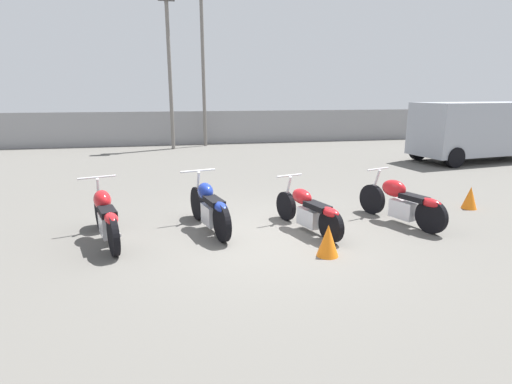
{
  "coord_description": "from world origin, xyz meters",
  "views": [
    {
      "loc": [
        -1.52,
        -6.53,
        2.48
      ],
      "look_at": [
        0.0,
        0.68,
        0.65
      ],
      "focal_mm": 28.0,
      "sensor_mm": 36.0,
      "label": 1
    }
  ],
  "objects_px": {
    "motorcycle_slot_2": "(309,210)",
    "parked_van": "(479,129)",
    "traffic_cone_near": "(470,198)",
    "light_pole_right": "(202,32)",
    "traffic_cone_far": "(328,240)",
    "motorcycle_slot_3": "(401,202)",
    "motorcycle_slot_0": "(106,216)",
    "light_pole_left": "(169,60)",
    "motorcycle_slot_1": "(209,207)"
  },
  "relations": [
    {
      "from": "motorcycle_slot_2",
      "to": "parked_van",
      "type": "height_order",
      "value": "parked_van"
    },
    {
      "from": "motorcycle_slot_2",
      "to": "traffic_cone_near",
      "type": "height_order",
      "value": "motorcycle_slot_2"
    },
    {
      "from": "light_pole_right",
      "to": "traffic_cone_far",
      "type": "relative_size",
      "value": 17.56
    },
    {
      "from": "motorcycle_slot_3",
      "to": "motorcycle_slot_0",
      "type": "bearing_deg",
      "value": 159.82
    },
    {
      "from": "motorcycle_slot_3",
      "to": "traffic_cone_near",
      "type": "relative_size",
      "value": 3.99
    },
    {
      "from": "light_pole_right",
      "to": "traffic_cone_far",
      "type": "xyz_separation_m",
      "value": [
        0.72,
        -13.97,
        -4.92
      ]
    },
    {
      "from": "motorcycle_slot_0",
      "to": "traffic_cone_near",
      "type": "bearing_deg",
      "value": -13.36
    },
    {
      "from": "light_pole_left",
      "to": "motorcycle_slot_2",
      "type": "relative_size",
      "value": 3.35
    },
    {
      "from": "light_pole_left",
      "to": "traffic_cone_far",
      "type": "bearing_deg",
      "value": -80.27
    },
    {
      "from": "light_pole_right",
      "to": "motorcycle_slot_2",
      "type": "distance_m",
      "value": 13.68
    },
    {
      "from": "light_pole_left",
      "to": "motorcycle_slot_2",
      "type": "distance_m",
      "value": 12.66
    },
    {
      "from": "motorcycle_slot_0",
      "to": "motorcycle_slot_1",
      "type": "bearing_deg",
      "value": -9.85
    },
    {
      "from": "parked_van",
      "to": "traffic_cone_near",
      "type": "bearing_deg",
      "value": 131.58
    },
    {
      "from": "light_pole_right",
      "to": "traffic_cone_far",
      "type": "height_order",
      "value": "light_pole_right"
    },
    {
      "from": "light_pole_right",
      "to": "motorcycle_slot_0",
      "type": "distance_m",
      "value": 13.73
    },
    {
      "from": "parked_van",
      "to": "traffic_cone_far",
      "type": "relative_size",
      "value": 10.24
    },
    {
      "from": "light_pole_right",
      "to": "traffic_cone_near",
      "type": "relative_size",
      "value": 18.14
    },
    {
      "from": "light_pole_right",
      "to": "motorcycle_slot_1",
      "type": "bearing_deg",
      "value": -94.47
    },
    {
      "from": "light_pole_left",
      "to": "light_pole_right",
      "type": "xyz_separation_m",
      "value": [
        1.53,
        0.85,
        1.28
      ]
    },
    {
      "from": "parked_van",
      "to": "motorcycle_slot_2",
      "type": "bearing_deg",
      "value": 117.81
    },
    {
      "from": "motorcycle_slot_0",
      "to": "parked_van",
      "type": "xyz_separation_m",
      "value": [
        12.34,
        6.06,
        0.75
      ]
    },
    {
      "from": "light_pole_right",
      "to": "parked_van",
      "type": "height_order",
      "value": "light_pole_right"
    },
    {
      "from": "motorcycle_slot_1",
      "to": "parked_van",
      "type": "bearing_deg",
      "value": 15.21
    },
    {
      "from": "light_pole_right",
      "to": "light_pole_left",
      "type": "bearing_deg",
      "value": -150.89
    },
    {
      "from": "light_pole_right",
      "to": "parked_van",
      "type": "distance_m",
      "value": 12.27
    },
    {
      "from": "motorcycle_slot_2",
      "to": "motorcycle_slot_1",
      "type": "bearing_deg",
      "value": 149.96
    },
    {
      "from": "motorcycle_slot_1",
      "to": "traffic_cone_far",
      "type": "bearing_deg",
      "value": -57.18
    },
    {
      "from": "parked_van",
      "to": "light_pole_left",
      "type": "bearing_deg",
      "value": 55.3
    },
    {
      "from": "parked_van",
      "to": "traffic_cone_near",
      "type": "distance_m",
      "value": 7.44
    },
    {
      "from": "traffic_cone_near",
      "to": "motorcycle_slot_0",
      "type": "bearing_deg",
      "value": -176.45
    },
    {
      "from": "traffic_cone_near",
      "to": "traffic_cone_far",
      "type": "relative_size",
      "value": 0.97
    },
    {
      "from": "motorcycle_slot_1",
      "to": "parked_van",
      "type": "relative_size",
      "value": 0.38
    },
    {
      "from": "traffic_cone_near",
      "to": "light_pole_right",
      "type": "bearing_deg",
      "value": 111.48
    },
    {
      "from": "motorcycle_slot_2",
      "to": "traffic_cone_near",
      "type": "xyz_separation_m",
      "value": [
        3.97,
        0.67,
        -0.15
      ]
    },
    {
      "from": "light_pole_right",
      "to": "motorcycle_slot_0",
      "type": "height_order",
      "value": "light_pole_right"
    },
    {
      "from": "parked_van",
      "to": "traffic_cone_near",
      "type": "xyz_separation_m",
      "value": [
        -4.82,
        -5.59,
        -0.95
      ]
    },
    {
      "from": "motorcycle_slot_3",
      "to": "traffic_cone_far",
      "type": "xyz_separation_m",
      "value": [
        -2.0,
        -1.25,
        -0.18
      ]
    },
    {
      "from": "light_pole_left",
      "to": "motorcycle_slot_3",
      "type": "bearing_deg",
      "value": -70.29
    },
    {
      "from": "parked_van",
      "to": "traffic_cone_near",
      "type": "height_order",
      "value": "parked_van"
    },
    {
      "from": "parked_van",
      "to": "traffic_cone_near",
      "type": "relative_size",
      "value": 10.57
    },
    {
      "from": "motorcycle_slot_3",
      "to": "motorcycle_slot_1",
      "type": "bearing_deg",
      "value": 155.74
    },
    {
      "from": "parked_van",
      "to": "motorcycle_slot_3",
      "type": "bearing_deg",
      "value": 124.35
    },
    {
      "from": "motorcycle_slot_2",
      "to": "traffic_cone_near",
      "type": "bearing_deg",
      "value": -7.18
    },
    {
      "from": "motorcycle_slot_1",
      "to": "light_pole_right",
      "type": "bearing_deg",
      "value": 71.82
    },
    {
      "from": "light_pole_right",
      "to": "motorcycle_slot_0",
      "type": "xyz_separation_m",
      "value": [
        -2.75,
        -12.59,
        -4.73
      ]
    },
    {
      "from": "light_pole_left",
      "to": "motorcycle_slot_1",
      "type": "distance_m",
      "value": 12.04
    },
    {
      "from": "light_pole_left",
      "to": "traffic_cone_far",
      "type": "height_order",
      "value": "light_pole_left"
    },
    {
      "from": "traffic_cone_far",
      "to": "traffic_cone_near",
      "type": "bearing_deg",
      "value": 24.44
    },
    {
      "from": "motorcycle_slot_0",
      "to": "traffic_cone_far",
      "type": "relative_size",
      "value": 4.0
    },
    {
      "from": "motorcycle_slot_2",
      "to": "traffic_cone_near",
      "type": "distance_m",
      "value": 4.02
    }
  ]
}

